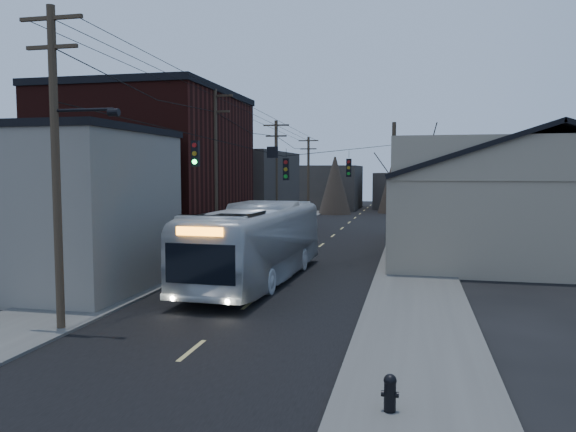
% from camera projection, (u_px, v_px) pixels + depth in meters
% --- Properties ---
extents(ground, '(160.00, 160.00, 0.00)m').
position_uv_depth(ground, '(162.00, 375.00, 14.52)').
color(ground, black).
rests_on(ground, ground).
extents(road_surface, '(9.00, 110.00, 0.02)m').
position_uv_depth(road_surface, '(329.00, 239.00, 43.71)').
color(road_surface, black).
rests_on(road_surface, ground).
extents(sidewalk_left, '(4.00, 110.00, 0.12)m').
position_uv_depth(sidewalk_left, '(249.00, 236.00, 45.11)').
color(sidewalk_left, '#474744').
rests_on(sidewalk_left, ground).
extents(sidewalk_right, '(4.00, 110.00, 0.12)m').
position_uv_depth(sidewalk_right, '(415.00, 240.00, 42.30)').
color(sidewalk_right, '#474744').
rests_on(sidewalk_right, ground).
extents(building_clapboard, '(8.00, 8.00, 7.00)m').
position_uv_depth(building_clapboard, '(61.00, 211.00, 24.94)').
color(building_clapboard, slate).
rests_on(building_clapboard, ground).
extents(building_brick, '(10.00, 12.00, 10.00)m').
position_uv_depth(building_brick, '(152.00, 175.00, 35.74)').
color(building_brick, black).
rests_on(building_brick, ground).
extents(building_left_far, '(9.00, 14.00, 7.00)m').
position_uv_depth(building_left_far, '(236.00, 190.00, 51.32)').
color(building_left_far, '#342F2A').
rests_on(building_left_far, ground).
extents(warehouse, '(16.16, 20.60, 7.73)m').
position_uv_depth(warehouse, '(520.00, 211.00, 35.82)').
color(warehouse, gray).
rests_on(warehouse, ground).
extents(building_far_left, '(10.00, 12.00, 6.00)m').
position_uv_depth(building_far_left, '(323.00, 187.00, 78.83)').
color(building_far_left, '#342F2A').
rests_on(building_far_left, ground).
extents(building_far_right, '(12.00, 14.00, 5.00)m').
position_uv_depth(building_far_right, '(418.00, 190.00, 80.92)').
color(building_far_right, '#342F2A').
rests_on(building_far_right, ground).
extents(bare_tree, '(0.40, 0.40, 7.20)m').
position_uv_depth(bare_tree, '(417.00, 200.00, 32.29)').
color(bare_tree, black).
rests_on(bare_tree, ground).
extents(utility_lines, '(11.24, 45.28, 10.50)m').
position_uv_depth(utility_lines, '(272.00, 176.00, 38.29)').
color(utility_lines, '#382B1E').
rests_on(utility_lines, ground).
extents(bus, '(3.69, 13.51, 3.73)m').
position_uv_depth(bus, '(257.00, 243.00, 26.61)').
color(bus, '#B7BDC4').
rests_on(bus, ground).
extents(parked_car, '(1.61, 3.87, 1.24)m').
position_uv_depth(parked_car, '(294.00, 222.00, 51.17)').
color(parked_car, '#B5B9BD').
rests_on(parked_car, ground).
extents(fire_hydrant, '(0.38, 0.28, 0.82)m').
position_uv_depth(fire_hydrant, '(390.00, 391.00, 12.03)').
color(fire_hydrant, black).
rests_on(fire_hydrant, sidewalk_right).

